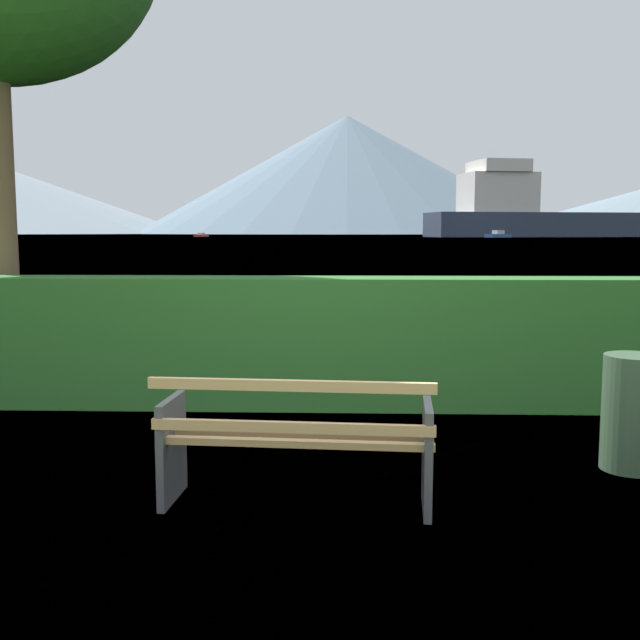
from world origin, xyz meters
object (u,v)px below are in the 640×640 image
(trash_bin, at_px, (633,413))
(fishing_boat_near, at_px, (498,235))
(cargo_ship_large, at_px, (581,216))
(park_bench, at_px, (296,441))
(tender_far, at_px, (201,235))

(trash_bin, height_order, fishing_boat_near, fishing_boat_near)
(trash_bin, height_order, cargo_ship_large, cargo_ship_large)
(park_bench, bearing_deg, trash_bin, 19.39)
(fishing_boat_near, distance_m, tender_far, 92.97)
(cargo_ship_large, xyz_separation_m, fishing_boat_near, (-31.07, -26.79, -5.78))
(park_bench, distance_m, cargo_ship_large, 249.88)
(trash_bin, relative_size, cargo_ship_large, 0.01)
(park_bench, relative_size, fishing_boat_near, 0.21)
(cargo_ship_large, bearing_deg, park_bench, -107.28)
(fishing_boat_near, bearing_deg, trash_bin, -100.92)
(trash_bin, bearing_deg, tender_far, 101.71)
(cargo_ship_large, relative_size, fishing_boat_near, 13.86)
(park_bench, xyz_separation_m, tender_far, (-46.46, 236.66, 0.03))
(cargo_ship_large, bearing_deg, fishing_boat_near, -139.23)
(tender_far, bearing_deg, cargo_ship_large, 0.89)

